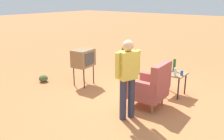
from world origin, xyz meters
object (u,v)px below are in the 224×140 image
Objects in this scene: bottle_short_clear at (175,72)px; bottle_wine_green at (174,65)px; armchair at (152,86)px; person_standing at (128,75)px; side_table at (174,76)px; flower_vase at (168,65)px; soda_can_blue at (182,73)px; tv_on_stand at (83,58)px.

bottle_wine_green is at bearing -153.10° from bottle_short_clear.
armchair is 0.82m from bottle_short_clear.
person_standing is at bearing -12.50° from bottle_short_clear.
bottle_wine_green reaches higher than bottle_short_clear.
bottle_wine_green is (-0.14, -0.08, 0.24)m from side_table.
flower_vase is at bearing -135.33° from bottle_short_clear.
bottle_wine_green reaches higher than soda_can_blue.
soda_can_blue is 0.46× the size of flower_vase.
person_standing is 1.76m from soda_can_blue.
bottle_wine_green is at bearing 114.30° from tv_on_stand.
bottle_short_clear is at bearing 26.11° from side_table.
flower_vase is at bearing -118.72° from side_table.
side_table is at bearing 173.86° from armchair.
tv_on_stand reaches higher than side_table.
side_table is (-0.98, 0.11, 0.01)m from armchair.
flower_vase reaches higher than bottle_short_clear.
bottle_wine_green is (-0.23, -0.30, 0.10)m from soda_can_blue.
armchair reaches higher than side_table.
tv_on_stand is (-0.11, -2.22, 0.28)m from armchair.
flower_vase is (0.02, -0.16, -0.01)m from bottle_wine_green.
tv_on_stand is 8.44× the size of soda_can_blue.
armchair reaches higher than flower_vase.
armchair is 0.97m from soda_can_blue.
bottle_wine_green is at bearing -151.93° from side_table.
person_standing is at bearing -0.10° from flower_vase.
person_standing reaches higher than bottle_short_clear.
armchair is at bearing -20.16° from soda_can_blue.
person_standing is 5.12× the size of bottle_wine_green.
bottle_wine_green is 1.21× the size of flower_vase.
tv_on_stand is at bearing -69.43° from side_table.
tv_on_stand is 2.47m from bottle_wine_green.
armchair is at bearing -1.48° from bottle_wine_green.
side_table is at bearing 28.07° from bottle_wine_green.
bottle_short_clear is (0.13, -0.12, 0.04)m from soda_can_blue.
armchair reaches higher than soda_can_blue.
tv_on_stand is 3.89× the size of flower_vase.
tv_on_stand is at bearing -74.83° from bottle_short_clear.
bottle_short_clear is (-1.54, 0.34, -0.25)m from person_standing.
armchair is 2.24m from tv_on_stand.
bottle_short_clear is at bearing -42.23° from soda_can_blue.
flower_vase is (-1.88, 0.00, -0.20)m from person_standing.
bottle_short_clear is at bearing 105.17° from tv_on_stand.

